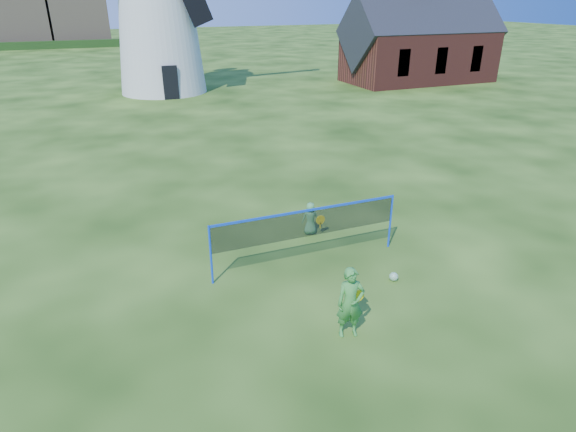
# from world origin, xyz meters

# --- Properties ---
(ground) EXTENTS (220.00, 220.00, 0.00)m
(ground) POSITION_xyz_m (0.00, 0.00, 0.00)
(ground) COLOR black
(ground) RESTS_ON ground
(chapel) EXTENTS (12.19, 5.91, 10.31)m
(chapel) POSITION_xyz_m (21.51, 24.59, 2.90)
(chapel) COLOR maroon
(chapel) RESTS_ON ground
(badminton_net) EXTENTS (5.05, 0.05, 1.55)m
(badminton_net) POSITION_xyz_m (0.75, 0.59, 1.14)
(badminton_net) COLOR blue
(badminton_net) RESTS_ON ground
(player_girl) EXTENTS (0.74, 0.49, 1.55)m
(player_girl) POSITION_xyz_m (0.37, -2.39, 0.77)
(player_girl) COLOR #3C9039
(player_girl) RESTS_ON ground
(player_boy) EXTENTS (0.63, 0.44, 0.97)m
(player_boy) POSITION_xyz_m (1.59, 2.16, 0.49)
(player_boy) COLOR #4EA25A
(player_boy) RESTS_ON ground
(play_ball) EXTENTS (0.22, 0.22, 0.22)m
(play_ball) POSITION_xyz_m (2.40, -0.98, 0.11)
(play_ball) COLOR green
(play_ball) RESTS_ON ground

